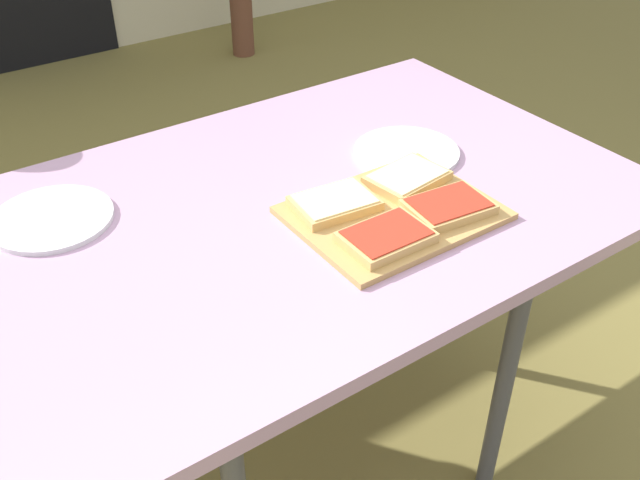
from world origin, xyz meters
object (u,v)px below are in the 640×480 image
at_px(cutting_board, 393,213).
at_px(plate_white_left, 52,218).
at_px(pizza_slice_far_right, 407,178).
at_px(pizza_slice_far_left, 335,203).
at_px(pizza_slice_near_left, 386,237).
at_px(plate_white_right, 407,152).
at_px(pizza_slice_near_right, 448,206).
at_px(dining_table, 292,228).

relative_size(cutting_board, plate_white_left, 1.63).
height_order(cutting_board, pizza_slice_far_right, pizza_slice_far_right).
height_order(pizza_slice_far_left, pizza_slice_near_left, same).
xyz_separation_m(cutting_board, plate_white_right, (0.18, 0.17, -0.00)).
height_order(cutting_board, pizza_slice_near_right, pizza_slice_near_right).
bearing_deg(cutting_board, pizza_slice_near_right, -36.56).
xyz_separation_m(cutting_board, plate_white_left, (-0.53, 0.35, -0.00)).
bearing_deg(pizza_slice_near_right, pizza_slice_far_right, 87.71).
xyz_separation_m(pizza_slice_far_left, pizza_slice_near_left, (0.01, -0.14, 0.00)).
distance_m(pizza_slice_far_left, plate_white_left, 0.52).
distance_m(pizza_slice_near_right, plate_white_right, 0.25).
xyz_separation_m(cutting_board, pizza_slice_far_right, (0.09, 0.06, 0.02)).
bearing_deg(pizza_slice_far_right, plate_white_right, 49.73).
xyz_separation_m(dining_table, pizza_slice_near_right, (0.22, -0.20, 0.08)).
bearing_deg(dining_table, cutting_board, -46.40).
xyz_separation_m(cutting_board, pizza_slice_near_right, (0.08, -0.06, 0.02)).
bearing_deg(pizza_slice_far_right, cutting_board, -144.03).
relative_size(pizza_slice_far_left, plate_white_right, 0.72).
bearing_deg(pizza_slice_far_left, plate_white_right, 20.82).
xyz_separation_m(pizza_slice_near_right, plate_white_right, (0.09, 0.23, -0.02)).
bearing_deg(dining_table, pizza_slice_far_right, -19.75).
distance_m(dining_table, pizza_slice_near_right, 0.31).
height_order(cutting_board, pizza_slice_far_left, pizza_slice_far_left).
relative_size(cutting_board, pizza_slice_far_left, 2.27).
height_order(pizza_slice_far_left, pizza_slice_near_right, same).
height_order(dining_table, pizza_slice_far_left, pizza_slice_far_left).
distance_m(pizza_slice_far_right, pizza_slice_near_right, 0.12).
distance_m(cutting_board, plate_white_left, 0.63).
bearing_deg(plate_white_left, pizza_slice_far_left, -31.86).
bearing_deg(plate_white_right, pizza_slice_far_right, -130.27).
distance_m(pizza_slice_near_right, pizza_slice_near_left, 0.16).
distance_m(pizza_slice_far_left, pizza_slice_near_right, 0.21).
bearing_deg(pizza_slice_far_left, cutting_board, -39.50).
height_order(pizza_slice_far_right, pizza_slice_far_left, same).
bearing_deg(dining_table, pizza_slice_near_left, -74.09).
height_order(pizza_slice_far_left, plate_white_left, pizza_slice_far_left).
xyz_separation_m(pizza_slice_far_right, pizza_slice_near_left, (-0.16, -0.13, 0.00)).
relative_size(pizza_slice_near_right, plate_white_left, 0.72).
xyz_separation_m(dining_table, pizza_slice_far_right, (0.22, -0.08, 0.08)).
distance_m(dining_table, plate_white_left, 0.45).
xyz_separation_m(dining_table, plate_white_left, (-0.39, 0.20, 0.06)).
distance_m(pizza_slice_far_right, pizza_slice_near_left, 0.21).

